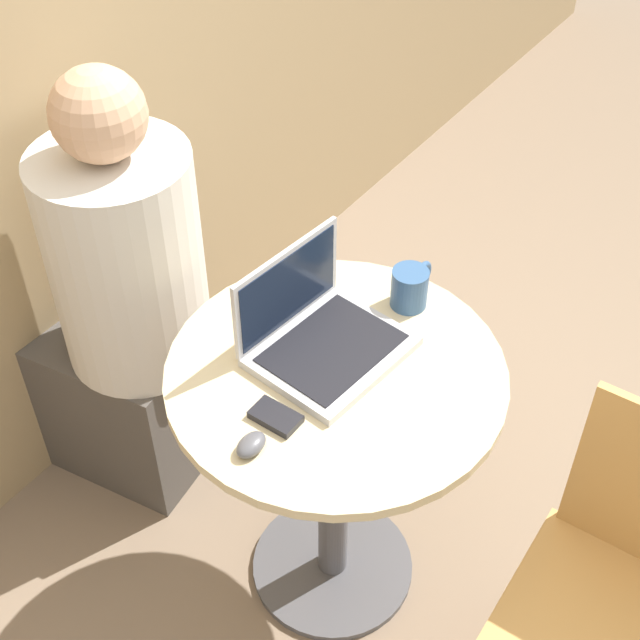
{
  "coord_description": "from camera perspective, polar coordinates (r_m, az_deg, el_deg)",
  "views": [
    {
      "loc": [
        -1.04,
        -0.7,
        2.06
      ],
      "look_at": [
        0.01,
        0.05,
        0.85
      ],
      "focal_mm": 50.0,
      "sensor_mm": 36.0,
      "label": 1
    }
  ],
  "objects": [
    {
      "name": "ground_plane",
      "position": [
        2.41,
        0.8,
        -15.53
      ],
      "size": [
        12.0,
        12.0,
        0.0
      ],
      "primitive_type": "plane",
      "color": "#7F6B56"
    },
    {
      "name": "round_table",
      "position": [
        1.97,
        0.95,
        -7.39
      ],
      "size": [
        0.7,
        0.7,
        0.75
      ],
      "color": "#4C4C51",
      "rests_on": "ground_plane"
    },
    {
      "name": "laptop",
      "position": [
        1.83,
        -0.07,
        -0.83
      ],
      "size": [
        0.32,
        0.28,
        0.21
      ],
      "color": "#B7B7BC",
      "rests_on": "round_table"
    },
    {
      "name": "cell_phone",
      "position": [
        1.72,
        -2.86,
        -6.2
      ],
      "size": [
        0.06,
        0.1,
        0.02
      ],
      "color": "black",
      "rests_on": "round_table"
    },
    {
      "name": "computer_mouse",
      "position": [
        1.67,
        -4.44,
        -7.96
      ],
      "size": [
        0.07,
        0.04,
        0.03
      ],
      "color": "#4C4C51",
      "rests_on": "round_table"
    },
    {
      "name": "coffee_cup",
      "position": [
        1.94,
        5.82,
        2.12
      ],
      "size": [
        0.13,
        0.08,
        0.09
      ],
      "color": "#335684",
      "rests_on": "round_table"
    },
    {
      "name": "chair_empty",
      "position": [
        1.93,
        18.65,
        -16.77
      ],
      "size": [
        0.41,
        0.41,
        0.87
      ],
      "color": "tan",
      "rests_on": "ground_plane"
    },
    {
      "name": "person_seated",
      "position": [
        2.31,
        -12.69,
        -0.19
      ],
      "size": [
        0.42,
        0.58,
        1.22
      ],
      "color": "#4C4742",
      "rests_on": "ground_plane"
    }
  ]
}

